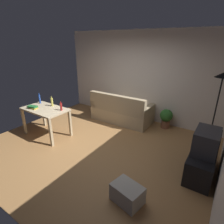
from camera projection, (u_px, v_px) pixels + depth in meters
ground_plane at (97, 146)px, 4.42m from camera, size 5.20×4.40×0.02m
wall_rear at (140, 77)px, 5.63m from camera, size 5.20×0.10×2.70m
couch at (121, 112)px, 5.69m from camera, size 1.85×0.84×0.92m
tv_stand at (202, 163)px, 3.44m from camera, size 0.44×1.10×0.48m
tv at (207, 142)px, 3.27m from camera, size 0.41×0.60×0.44m
torchiere_lamp at (220, 92)px, 3.73m from camera, size 0.32×0.32×1.81m
desk at (45, 112)px, 4.73m from camera, size 1.21×0.72×0.76m
potted_plant at (166, 117)px, 5.24m from camera, size 0.36×0.36×0.57m
storage_box at (127, 194)px, 2.86m from camera, size 0.54×0.43×0.30m
bottle_blue at (40, 99)px, 5.02m from camera, size 0.05×0.05×0.29m
bottle_squat at (52, 102)px, 4.82m from camera, size 0.06×0.06×0.26m
bottle_red at (61, 107)px, 4.53m from camera, size 0.05×0.05×0.23m
book_stack at (33, 107)px, 4.67m from camera, size 0.27×0.18×0.07m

